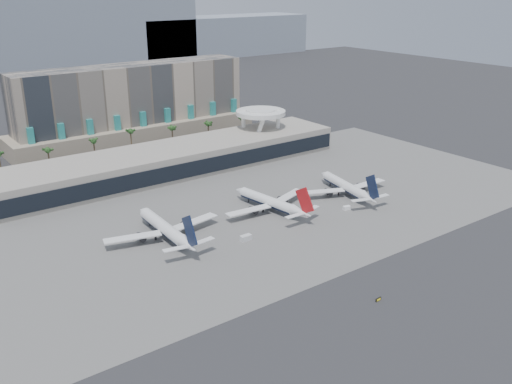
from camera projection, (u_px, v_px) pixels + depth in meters
ground at (339, 256)px, 187.43m from camera, size 900.00×900.00×0.00m
apron_pad at (242, 206)px, 228.85m from camera, size 260.00×130.00×0.06m
mountain_ridge at (17, 41)px, 546.58m from camera, size 680.00×60.00×70.00m
hotel at (134, 110)px, 318.52m from camera, size 140.00×30.00×42.00m
terminal at (175, 158)px, 267.90m from camera, size 170.00×32.50×14.50m
saucer_structure at (261, 116)px, 299.00m from camera, size 26.00×26.00×21.89m
palm_row at (154, 133)px, 296.89m from camera, size 157.80×2.80×13.10m
airliner_left at (165, 228)px, 198.94m from camera, size 43.48×44.80×15.46m
airliner_centre at (271, 202)px, 223.10m from camera, size 40.71×42.14×14.58m
airliner_right at (346, 187)px, 239.58m from camera, size 40.31×41.90×14.61m
service_vehicle_a at (246, 238)px, 198.31m from camera, size 4.15×2.08×2.01m
service_vehicle_b at (347, 208)px, 225.06m from camera, size 3.30×2.32×1.54m
taxiway_sign at (378, 299)px, 161.16m from camera, size 2.16×0.47×0.97m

